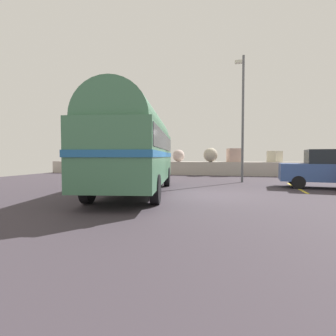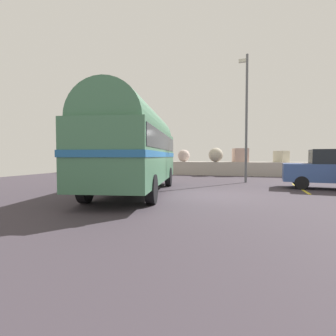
% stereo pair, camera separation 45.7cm
% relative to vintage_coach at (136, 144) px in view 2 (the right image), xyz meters
% --- Properties ---
extents(ground, '(32.00, 26.00, 0.02)m').
position_rel_vintage_coach_xyz_m(ground, '(3.03, 0.17, -2.04)').
color(ground, '#393139').
extents(breakwater, '(31.36, 2.21, 2.28)m').
position_rel_vintage_coach_xyz_m(breakwater, '(2.84, 11.99, -1.35)').
color(breakwater, '#B7ACA1').
rests_on(breakwater, ground).
extents(vintage_coach, '(3.96, 8.88, 3.70)m').
position_rel_vintage_coach_xyz_m(vintage_coach, '(0.00, 0.00, 0.00)').
color(vintage_coach, black).
rests_on(vintage_coach, ground).
extents(parked_car_nearest, '(4.23, 2.03, 1.86)m').
position_rel_vintage_coach_xyz_m(parked_car_nearest, '(8.28, 3.80, -1.08)').
color(parked_car_nearest, black).
rests_on(parked_car_nearest, ground).
extents(lamp_post, '(0.57, 0.94, 7.42)m').
position_rel_vintage_coach_xyz_m(lamp_post, '(4.36, 5.98, 2.08)').
color(lamp_post, '#5B5B60').
rests_on(lamp_post, ground).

